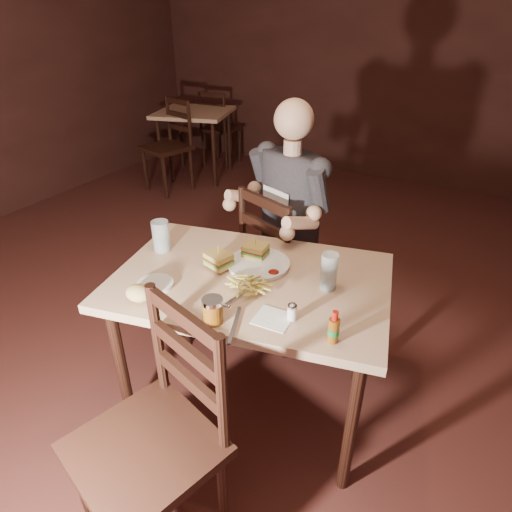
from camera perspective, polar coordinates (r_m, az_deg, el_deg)
The scene contains 23 objects.
room_shell at distance 1.96m, azimuth -4.47°, elevation 19.11°, with size 7.00×7.00×7.00m.
main_table at distance 1.89m, azimuth -0.73°, elevation -5.01°, with size 1.30×0.99×0.77m.
bg_table at distance 5.23m, azimuth -8.22°, elevation 17.67°, with size 0.99×0.99×0.77m.
chair_far at distance 2.50m, azimuth 4.39°, elevation -1.13°, with size 0.44×0.48×0.95m, color black, non-canonical shape.
chair_near at distance 1.62m, azimuth -14.66°, elevation -23.66°, with size 0.45×0.49×0.97m, color black, non-canonical shape.
bg_chair_far at distance 5.72m, azimuth -4.72°, elevation 16.63°, with size 0.42×0.46×0.92m, color black, non-canonical shape.
bg_chair_near at distance 4.86m, azimuth -11.92°, elevation 13.99°, with size 0.44×0.49×0.96m, color black, non-canonical shape.
diner at distance 2.27m, azimuth 3.99°, elevation 8.73°, with size 0.53×0.41×0.91m, color #363439, non-canonical shape.
dinner_plate at distance 1.91m, azimuth 0.31°, elevation -1.17°, with size 0.27×0.27×0.02m, color white.
sandwich_left at distance 1.87m, azimuth -5.03°, elevation -0.01°, with size 0.11×0.09×0.10m, color #DEBF5C, non-canonical shape.
sandwich_right at distance 1.94m, azimuth -0.08°, elevation 1.19°, with size 0.10×0.09×0.09m, color #DEBF5C, non-canonical shape.
fries_pile at distance 1.73m, azimuth -0.74°, elevation -3.76°, with size 0.23×0.16×0.04m, color #E8DA5D, non-canonical shape.
ketchup_dollop at distance 1.83m, azimuth 2.37°, elevation -2.14°, with size 0.05×0.05×0.01m, color maroon.
glass_left at distance 2.06m, azimuth -12.55°, elevation 2.63°, with size 0.08×0.08×0.15m, color silver.
glass_right at distance 1.75m, azimuth 9.69°, elevation -2.04°, with size 0.07×0.07×0.16m, color silver.
hot_sauce at distance 1.49m, azimuth 10.36°, elevation -9.25°, with size 0.04×0.04×0.13m, color brown, non-canonical shape.
salt_shaker at distance 1.59m, azimuth 4.83°, elevation -7.44°, with size 0.04×0.04×0.07m, color white, non-canonical shape.
syrup_dispenser at distance 1.57m, azimuth -5.78°, elevation -7.24°, with size 0.08×0.08×0.10m, color brown, non-canonical shape.
napkin at distance 1.61m, azimuth 2.29°, elevation -8.33°, with size 0.14×0.13×0.00m, color white.
knife at distance 1.57m, azimuth -2.88°, elevation -9.12°, with size 0.01×0.21×0.01m, color silver.
fork at distance 1.68m, azimuth -3.62°, elevation -6.19°, with size 0.01×0.18×0.01m, color silver.
side_plate at distance 1.83m, azimuth -13.28°, elevation -3.80°, with size 0.15×0.15×0.01m, color white.
bread_roll at distance 1.73m, azimuth -15.38°, elevation -4.78°, with size 0.11×0.09×0.06m, color tan.
Camera 1 is at (1.04, -1.62, 1.76)m, focal length 30.00 mm.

